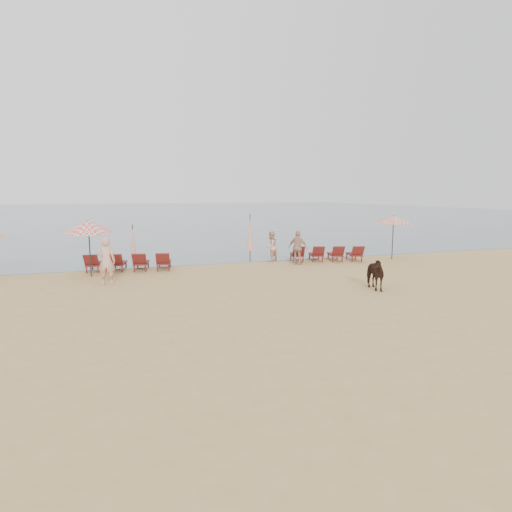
{
  "coord_description": "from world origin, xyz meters",
  "views": [
    {
      "loc": [
        -5.47,
        -11.05,
        3.58
      ],
      "look_at": [
        0.0,
        5.0,
        1.1
      ],
      "focal_mm": 30.0,
      "sensor_mm": 36.0,
      "label": 1
    }
  ],
  "objects": [
    {
      "name": "ground",
      "position": [
        0.0,
        0.0,
        0.0
      ],
      "size": [
        120.0,
        120.0,
        0.0
      ],
      "primitive_type": "plane",
      "color": "tan",
      "rests_on": "ground"
    },
    {
      "name": "sea",
      "position": [
        0.0,
        80.0,
        0.0
      ],
      "size": [
        160.0,
        140.0,
        0.06
      ],
      "primitive_type": "cube",
      "color": "#51606B",
      "rests_on": "ground"
    },
    {
      "name": "lounger_cluster_left",
      "position": [
        -4.73,
        9.5,
        0.42
      ],
      "size": [
        4.0,
        2.26,
        0.6
      ],
      "rotation": [
        0.0,
        0.0,
        -0.18
      ],
      "color": "maroon",
      "rests_on": "ground"
    },
    {
      "name": "lounger_cluster_right",
      "position": [
        5.37,
        9.11,
        0.41
      ],
      "size": [
        4.03,
        2.59,
        0.59
      ],
      "rotation": [
        0.0,
        0.0,
        -0.29
      ],
      "color": "maroon",
      "rests_on": "ground"
    },
    {
      "name": "umbrella_open_left_b",
      "position": [
        -6.37,
        8.56,
        2.2
      ],
      "size": [
        1.99,
        2.03,
        2.54
      ],
      "rotation": [
        0.0,
        0.0,
        0.03
      ],
      "color": "black",
      "rests_on": "ground"
    },
    {
      "name": "umbrella_open_right",
      "position": [
        9.18,
        8.63,
        2.18
      ],
      "size": [
        1.98,
        1.98,
        2.42
      ],
      "rotation": [
        0.0,
        0.0,
        -0.08
      ],
      "color": "black",
      "rests_on": "ground"
    },
    {
      "name": "umbrella_closed_left",
      "position": [
        -4.48,
        10.23,
        1.31
      ],
      "size": [
        0.26,
        0.26,
        2.13
      ],
      "rotation": [
        0.0,
        0.0,
        0.29
      ],
      "color": "black",
      "rests_on": "ground"
    },
    {
      "name": "umbrella_closed_right",
      "position": [
        1.41,
        10.12,
        1.56
      ],
      "size": [
        0.31,
        0.31,
        2.54
      ],
      "rotation": [
        0.0,
        0.0,
        -0.4
      ],
      "color": "black",
      "rests_on": "ground"
    },
    {
      "name": "cow",
      "position": [
        3.77,
        2.48,
        0.61
      ],
      "size": [
        0.88,
        1.54,
        1.23
      ],
      "primitive_type": "imported",
      "rotation": [
        0.0,
        0.0,
        -0.16
      ],
      "color": "black",
      "rests_on": "ground"
    },
    {
      "name": "beachgoer_left",
      "position": [
        -5.69,
        6.57,
        0.95
      ],
      "size": [
        0.78,
        0.6,
        1.9
      ],
      "primitive_type": "imported",
      "rotation": [
        0.0,
        0.0,
        2.91
      ],
      "color": "tan",
      "rests_on": "ground"
    },
    {
      "name": "beachgoer_right_a",
      "position": [
        2.54,
        9.99,
        0.8
      ],
      "size": [
        0.98,
        0.93,
        1.6
      ],
      "primitive_type": "imported",
      "rotation": [
        0.0,
        0.0,
        3.7
      ],
      "color": "tan",
      "rests_on": "ground"
    },
    {
      "name": "beachgoer_right_b",
      "position": [
        3.47,
        8.59,
        0.86
      ],
      "size": [
        1.02,
        1.01,
        1.73
      ],
      "primitive_type": "imported",
      "rotation": [
        0.0,
        0.0,
        2.36
      ],
      "color": "tan",
      "rests_on": "ground"
    }
  ]
}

